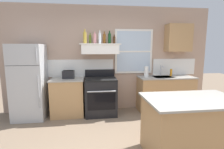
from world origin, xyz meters
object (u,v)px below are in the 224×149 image
at_px(bottle_brown_stout, 114,40).
at_px(dish_soap_bottle, 171,72).
at_px(refrigerator, 29,82).
at_px(bottle_amber_wine, 104,39).
at_px(toaster, 69,74).
at_px(bottle_champagne_gold_foil, 85,38).
at_px(bottle_clear_tall, 100,38).
at_px(paper_towel_roll, 146,72).
at_px(bottle_olive_oil_square, 90,39).
at_px(kitchen_island, 191,128).
at_px(bottle_dark_green_wine, 110,38).
at_px(bottle_rose_pink, 95,39).
at_px(stove_range, 101,96).

relative_size(bottle_brown_stout, dish_soap_bottle, 1.21).
relative_size(refrigerator, bottle_amber_wine, 5.85).
bearing_deg(toaster, bottle_champagne_gold_foil, -3.76).
relative_size(bottle_clear_tall, paper_towel_roll, 1.14).
height_order(bottle_olive_oil_square, bottle_clear_tall, bottle_clear_tall).
xyz_separation_m(bottle_clear_tall, kitchen_island, (1.25, -1.93, -1.42)).
distance_m(toaster, kitchen_island, 2.86).
relative_size(paper_towel_roll, dish_soap_bottle, 1.50).
bearing_deg(kitchen_island, bottle_clear_tall, 122.93).
bearing_deg(bottle_olive_oil_square, refrigerator, -172.81).
bearing_deg(kitchen_island, bottle_amber_wine, 119.32).
distance_m(refrigerator, paper_towel_roll, 2.82).
relative_size(bottle_dark_green_wine, paper_towel_roll, 1.14).
bearing_deg(bottle_rose_pink, paper_towel_roll, -2.09).
distance_m(bottle_clear_tall, bottle_amber_wine, 0.15).
distance_m(bottle_amber_wine, bottle_brown_stout, 0.25).
distance_m(toaster, bottle_amber_wine, 1.23).
xyz_separation_m(bottle_champagne_gold_foil, bottle_amber_wine, (0.47, 0.10, -0.02)).
distance_m(refrigerator, bottle_amber_wine, 2.04).
distance_m(bottle_rose_pink, bottle_brown_stout, 0.48).
distance_m(bottle_rose_pink, dish_soap_bottle, 2.18).
distance_m(bottle_brown_stout, kitchen_island, 2.58).
bearing_deg(bottle_rose_pink, bottle_dark_green_wine, 6.08).
xyz_separation_m(bottle_brown_stout, paper_towel_roll, (0.82, -0.08, -0.79)).
distance_m(bottle_clear_tall, dish_soap_bottle, 2.08).
height_order(dish_soap_bottle, kitchen_island, dish_soap_bottle).
height_order(toaster, kitchen_island, toaster).
bearing_deg(refrigerator, bottle_rose_pink, 4.03).
bearing_deg(bottle_dark_green_wine, dish_soap_bottle, 0.50).
bearing_deg(bottle_rose_pink, dish_soap_bottle, 1.51).
height_order(stove_range, kitchen_island, stove_range).
bearing_deg(paper_towel_roll, bottle_champagne_gold_foil, 179.35).
distance_m(refrigerator, bottle_rose_pink, 1.83).
bearing_deg(paper_towel_roll, bottle_olive_oil_square, 175.17).
xyz_separation_m(toaster, kitchen_island, (2.02, -1.95, -0.55)).
bearing_deg(bottle_amber_wine, bottle_olive_oil_square, 179.57).
distance_m(toaster, bottle_brown_stout, 1.40).
distance_m(bottle_clear_tall, paper_towel_roll, 1.44).
relative_size(toaster, stove_range, 0.27).
bearing_deg(kitchen_island, toaster, 135.95).
bearing_deg(paper_towel_roll, bottle_amber_wine, 173.74).
distance_m(bottle_champagne_gold_foil, paper_towel_roll, 1.74).
xyz_separation_m(bottle_dark_green_wine, paper_towel_roll, (0.93, -0.09, -0.83)).
bearing_deg(refrigerator, bottle_amber_wine, 5.71).
bearing_deg(paper_towel_roll, bottle_brown_stout, 174.69).
bearing_deg(paper_towel_roll, toaster, 178.68).
relative_size(bottle_dark_green_wine, kitchen_island, 0.22).
bearing_deg(paper_towel_roll, refrigerator, -178.77).
distance_m(stove_range, bottle_rose_pink, 1.40).
bearing_deg(toaster, bottle_dark_green_wine, 2.34).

